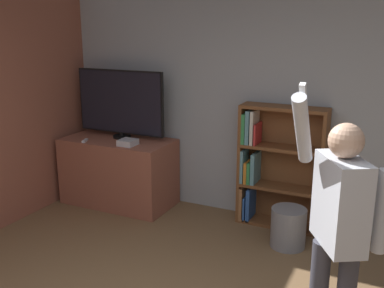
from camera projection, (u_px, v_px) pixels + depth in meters
The scene contains 8 objects.
wall_back at pixel (267, 103), 5.02m from camera, with size 7.02×0.09×2.70m.
tv_ledge at pixel (119, 171), 5.64m from camera, with size 1.36×0.70×0.83m.
television at pixel (120, 103), 5.50m from camera, with size 1.19×0.22×0.84m.
game_console at pixel (128, 142), 5.25m from camera, with size 0.19×0.20×0.07m.
remote_loose at pixel (85, 141), 5.43m from camera, with size 0.08×0.14×0.02m.
bookshelf at pixel (273, 167), 4.98m from camera, with size 0.94×0.28×1.37m.
person at pixel (339, 219), 2.92m from camera, with size 0.59×0.55×1.88m.
waste_bin at pixel (288, 228), 4.57m from camera, with size 0.36×0.36×0.41m.
Camera 1 is at (1.40, -1.80, 2.21)m, focal length 42.00 mm.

